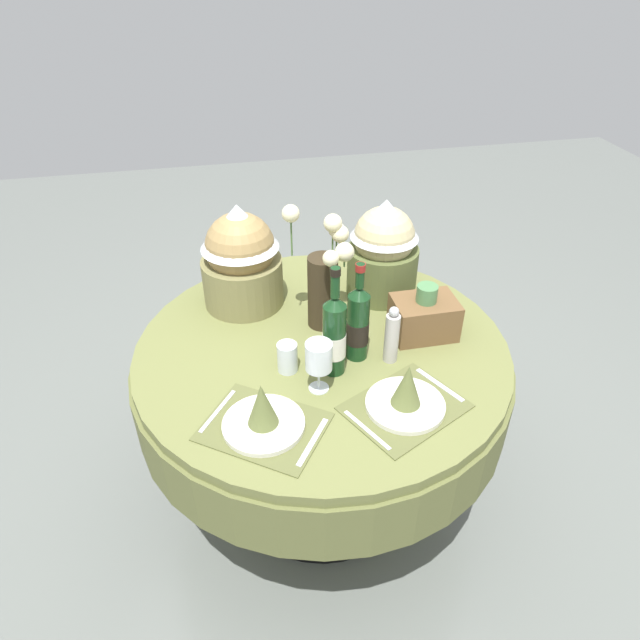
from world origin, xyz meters
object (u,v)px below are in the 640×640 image
at_px(pepper_mill, 392,336).
at_px(woven_basket_side_right, 424,316).
at_px(place_setting_left, 263,415).
at_px(flower_vase, 325,276).
at_px(wine_bottle_centre, 358,323).
at_px(wine_glass_left, 319,357).
at_px(gift_tub_back_right, 384,246).
at_px(dining_table, 322,378).
at_px(wine_bottle_left, 334,335).
at_px(place_setting_right, 406,396).
at_px(gift_tub_back_left, 241,254).
at_px(tumbler_near_left, 287,357).

distance_m(pepper_mill, woven_basket_side_right, 0.20).
distance_m(place_setting_left, flower_vase, 0.57).
bearing_deg(wine_bottle_centre, wine_glass_left, -139.36).
relative_size(wine_bottle_centre, pepper_mill, 1.68).
bearing_deg(wine_bottle_centre, flower_vase, 107.65).
xyz_separation_m(flower_vase, gift_tub_back_right, (0.26, 0.16, 0.00)).
height_order(wine_glass_left, woven_basket_side_right, woven_basket_side_right).
bearing_deg(gift_tub_back_right, dining_table, -136.44).
height_order(dining_table, gift_tub_back_right, gift_tub_back_right).
bearing_deg(wine_glass_left, wine_bottle_centre, 40.64).
xyz_separation_m(place_setting_left, wine_bottle_left, (0.26, 0.21, 0.10)).
bearing_deg(place_setting_left, place_setting_right, -0.93).
bearing_deg(gift_tub_back_left, woven_basket_side_right, -29.45).
distance_m(tumbler_near_left, gift_tub_back_right, 0.60).
xyz_separation_m(wine_glass_left, tumbler_near_left, (-0.08, 0.11, -0.07)).
xyz_separation_m(wine_bottle_centre, gift_tub_back_left, (-0.34, 0.41, 0.07)).
bearing_deg(place_setting_left, gift_tub_back_right, 49.36).
distance_m(dining_table, tumbler_near_left, 0.27).
distance_m(wine_glass_left, pepper_mill, 0.28).
bearing_deg(woven_basket_side_right, wine_bottle_centre, -164.14).
height_order(tumbler_near_left, woven_basket_side_right, woven_basket_side_right).
height_order(place_setting_right, wine_bottle_centre, wine_bottle_centre).
bearing_deg(wine_bottle_left, wine_bottle_centre, 32.20).
relative_size(dining_table, gift_tub_back_left, 3.29).
bearing_deg(dining_table, wine_bottle_left, -86.51).
height_order(gift_tub_back_left, woven_basket_side_right, gift_tub_back_left).
height_order(tumbler_near_left, gift_tub_back_left, gift_tub_back_left).
relative_size(place_setting_left, flower_vase, 0.94).
xyz_separation_m(place_setting_right, wine_glass_left, (-0.24, 0.14, 0.08)).
height_order(place_setting_right, wine_glass_left, wine_glass_left).
bearing_deg(tumbler_near_left, wine_glass_left, -53.89).
distance_m(dining_table, place_setting_left, 0.47).
bearing_deg(flower_vase, wine_bottle_left, -95.70).
height_order(dining_table, place_setting_right, place_setting_right).
xyz_separation_m(gift_tub_back_left, woven_basket_side_right, (0.60, -0.34, -0.13)).
xyz_separation_m(place_setting_left, wine_bottle_centre, (0.35, 0.27, 0.09)).
distance_m(place_setting_left, woven_basket_side_right, 0.70).
distance_m(place_setting_left, pepper_mill, 0.51).
bearing_deg(gift_tub_back_right, woven_basket_side_right, -77.44).
relative_size(pepper_mill, gift_tub_back_left, 0.53).
distance_m(wine_bottle_left, wine_bottle_centre, 0.11).
relative_size(place_setting_left, wine_bottle_left, 1.12).
bearing_deg(dining_table, gift_tub_back_left, 125.76).
bearing_deg(wine_bottle_left, pepper_mill, 4.21).
distance_m(flower_vase, gift_tub_back_right, 0.31).
relative_size(wine_bottle_centre, gift_tub_back_left, 0.88).
distance_m(tumbler_near_left, gift_tub_back_left, 0.47).
xyz_separation_m(tumbler_near_left, pepper_mill, (0.34, -0.02, 0.05)).
xyz_separation_m(flower_vase, tumbler_near_left, (-0.17, -0.23, -0.15)).
bearing_deg(wine_bottle_centre, wine_bottle_left, -147.80).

